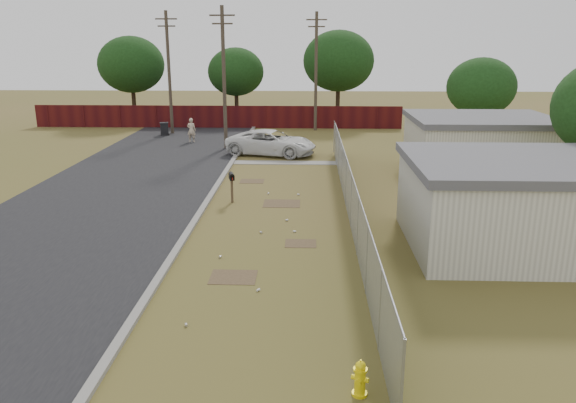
{
  "coord_description": "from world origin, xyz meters",
  "views": [
    {
      "loc": [
        1.41,
        -20.6,
        6.9
      ],
      "look_at": [
        0.7,
        -0.47,
        1.1
      ],
      "focal_mm": 35.0,
      "sensor_mm": 36.0,
      "label": 1
    }
  ],
  "objects_px": {
    "pickup_truck": "(271,143)",
    "pedestrian": "(191,130)",
    "fire_hydrant": "(360,379)",
    "mailbox": "(232,179)",
    "trash_bin": "(164,129)"
  },
  "relations": [
    {
      "from": "mailbox",
      "to": "pickup_truck",
      "type": "height_order",
      "value": "pickup_truck"
    },
    {
      "from": "pickup_truck",
      "to": "pedestrian",
      "type": "bearing_deg",
      "value": 68.94
    },
    {
      "from": "mailbox",
      "to": "pedestrian",
      "type": "xyz_separation_m",
      "value": [
        -4.84,
        15.14,
        -0.22
      ]
    },
    {
      "from": "fire_hydrant",
      "to": "mailbox",
      "type": "bearing_deg",
      "value": 107.62
    },
    {
      "from": "fire_hydrant",
      "to": "mailbox",
      "type": "height_order",
      "value": "mailbox"
    },
    {
      "from": "pedestrian",
      "to": "trash_bin",
      "type": "bearing_deg",
      "value": -41.62
    },
    {
      "from": "fire_hydrant",
      "to": "trash_bin",
      "type": "relative_size",
      "value": 0.83
    },
    {
      "from": "fire_hydrant",
      "to": "pickup_truck",
      "type": "distance_m",
      "value": 24.88
    },
    {
      "from": "mailbox",
      "to": "trash_bin",
      "type": "distance_m",
      "value": 19.47
    },
    {
      "from": "pickup_truck",
      "to": "pedestrian",
      "type": "xyz_separation_m",
      "value": [
        -5.89,
        4.35,
        0.07
      ]
    },
    {
      "from": "fire_hydrant",
      "to": "pickup_truck",
      "type": "xyz_separation_m",
      "value": [
        -3.36,
        24.65,
        0.4
      ]
    },
    {
      "from": "fire_hydrant",
      "to": "pedestrian",
      "type": "height_order",
      "value": "pedestrian"
    },
    {
      "from": "fire_hydrant",
      "to": "trash_bin",
      "type": "bearing_deg",
      "value": 110.47
    },
    {
      "from": "pedestrian",
      "to": "trash_bin",
      "type": "distance_m",
      "value": 3.89
    },
    {
      "from": "pedestrian",
      "to": "trash_bin",
      "type": "height_order",
      "value": "pedestrian"
    }
  ]
}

